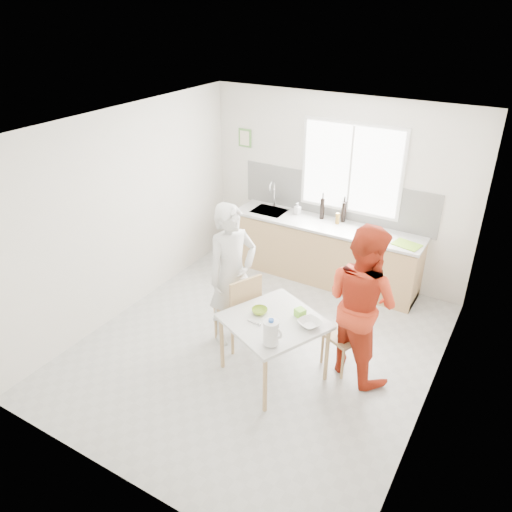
{
  "coord_description": "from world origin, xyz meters",
  "views": [
    {
      "loc": [
        2.48,
        -4.26,
        3.87
      ],
      "look_at": [
        -0.15,
        0.2,
        1.14
      ],
      "focal_mm": 35.0,
      "sensor_mm": 36.0,
      "label": 1
    }
  ],
  "objects": [
    {
      "name": "wine_bottle_a",
      "position": [
        -0.13,
        2.08,
        1.08
      ],
      "size": [
        0.07,
        0.07,
        0.32
      ],
      "primitive_type": "cylinder",
      "color": "black",
      "rests_on": "kitchen_counter"
    },
    {
      "name": "wine_bottle_b",
      "position": [
        0.18,
        2.14,
        1.07
      ],
      "size": [
        0.07,
        0.07,
        0.3
      ],
      "primitive_type": "cylinder",
      "color": "black",
      "rests_on": "kitchen_counter"
    },
    {
      "name": "ground",
      "position": [
        0.0,
        0.0,
        0.0
      ],
      "size": [
        4.5,
        4.5,
        0.0
      ],
      "primitive_type": "plane",
      "color": "#B7B7B2",
      "rests_on": "ground"
    },
    {
      "name": "person_white",
      "position": [
        -0.38,
        0.03,
        0.9
      ],
      "size": [
        0.67,
        0.78,
        1.8
      ],
      "primitive_type": "imported",
      "rotation": [
        0.0,
        0.0,
        1.14
      ],
      "color": "silver",
      "rests_on": "ground"
    },
    {
      "name": "room_shell",
      "position": [
        0.0,
        0.0,
        1.64
      ],
      "size": [
        4.5,
        4.5,
        4.5
      ],
      "color": "silver",
      "rests_on": "ground"
    },
    {
      "name": "bowl_green",
      "position": [
        0.18,
        -0.28,
        0.76
      ],
      "size": [
        0.24,
        0.24,
        0.06
      ],
      "primitive_type": "imported",
      "rotation": [
        0.0,
        0.0,
        -0.43
      ],
      "color": "#8AB329",
      "rests_on": "dining_table"
    },
    {
      "name": "dining_table",
      "position": [
        0.38,
        -0.32,
        0.66
      ],
      "size": [
        1.27,
        1.27,
        0.74
      ],
      "rotation": [
        0.0,
        0.0,
        -0.43
      ],
      "color": "silver",
      "rests_on": "ground"
    },
    {
      "name": "chair_left",
      "position": [
        -0.23,
        -0.04,
        0.54
      ],
      "size": [
        0.6,
        0.6,
        0.98
      ],
      "rotation": [
        0.0,
        0.0,
        -2.0
      ],
      "color": "tan",
      "rests_on": "ground"
    },
    {
      "name": "picture_frame",
      "position": [
        -1.55,
        2.23,
        1.9
      ],
      "size": [
        0.22,
        0.03,
        0.28
      ],
      "color": "#5A9544",
      "rests_on": "room_shell"
    },
    {
      "name": "cutting_board",
      "position": [
        1.2,
        1.84,
        0.93
      ],
      "size": [
        0.4,
        0.32,
        0.01
      ],
      "primitive_type": "cube",
      "rotation": [
        0.0,
        0.0,
        -0.23
      ],
      "color": "#83BD2B",
      "rests_on": "kitchen_counter"
    },
    {
      "name": "person_red",
      "position": [
        1.16,
        0.23,
        0.92
      ],
      "size": [
        1.1,
        1.0,
        1.83
      ],
      "primitive_type": "imported",
      "rotation": [
        0.0,
        0.0,
        2.71
      ],
      "color": "red",
      "rests_on": "ground"
    },
    {
      "name": "green_box",
      "position": [
        0.59,
        -0.11,
        0.78
      ],
      "size": [
        0.13,
        0.13,
        0.09
      ],
      "primitive_type": "cube",
      "rotation": [
        0.0,
        0.0,
        -0.43
      ],
      "color": "#7DD330",
      "rests_on": "dining_table"
    },
    {
      "name": "kitchen_counter",
      "position": [
        -0.0,
        1.95,
        0.42
      ],
      "size": [
        2.84,
        0.64,
        1.37
      ],
      "color": "tan",
      "rests_on": "ground"
    },
    {
      "name": "backsplash",
      "position": [
        0.0,
        2.24,
        1.23
      ],
      "size": [
        3.0,
        0.02,
        0.65
      ],
      "primitive_type": "cube",
      "color": "white",
      "rests_on": "room_shell"
    },
    {
      "name": "milk_jug",
      "position": [
        0.56,
        -0.71,
        0.89
      ],
      "size": [
        0.22,
        0.16,
        0.28
      ],
      "rotation": [
        0.0,
        0.0,
        -0.43
      ],
      "color": "white",
      "rests_on": "dining_table"
    },
    {
      "name": "soap_bottle",
      "position": [
        -0.52,
        2.05,
        1.01
      ],
      "size": [
        0.1,
        0.1,
        0.18
      ],
      "primitive_type": "imported",
      "rotation": [
        0.0,
        0.0,
        -0.26
      ],
      "color": "#999999",
      "rests_on": "kitchen_counter"
    },
    {
      "name": "chair_far",
      "position": [
        1.04,
        0.27,
        0.47
      ],
      "size": [
        0.53,
        0.53,
        0.86
      ],
      "rotation": [
        0.0,
        0.0,
        -0.43
      ],
      "color": "tan",
      "rests_on": "ground"
    },
    {
      "name": "window",
      "position": [
        0.2,
        2.23,
        1.7
      ],
      "size": [
        1.5,
        0.06,
        1.3
      ],
      "color": "white",
      "rests_on": "room_shell"
    },
    {
      "name": "jar_amber",
      "position": [
        0.13,
        2.03,
        1.0
      ],
      "size": [
        0.06,
        0.06,
        0.16
      ],
      "primitive_type": "cylinder",
      "color": "olive",
      "rests_on": "kitchen_counter"
    },
    {
      "name": "spoon",
      "position": [
        0.22,
        -0.49,
        0.75
      ],
      "size": [
        0.16,
        0.02,
        0.01
      ],
      "primitive_type": "cylinder",
      "rotation": [
        0.0,
        1.57,
        -0.08
      ],
      "color": "#A5A5AA",
      "rests_on": "dining_table"
    },
    {
      "name": "bowl_white",
      "position": [
        0.76,
        -0.22,
        0.76
      ],
      "size": [
        0.32,
        0.32,
        0.06
      ],
      "primitive_type": "imported",
      "rotation": [
        0.0,
        0.0,
        -0.43
      ],
      "color": "white",
      "rests_on": "dining_table"
    }
  ]
}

